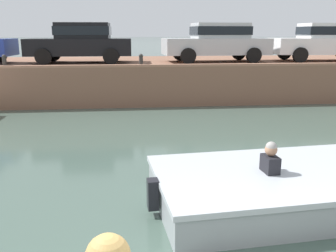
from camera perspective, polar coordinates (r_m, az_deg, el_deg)
ground_plane at (r=8.02m, az=3.02°, el=-5.04°), size 400.00×400.00×0.00m
far_quay_wall at (r=16.33m, az=-1.67°, el=7.42°), size 60.00×6.00×1.44m
far_wall_coping at (r=13.40m, az=-0.76°, el=9.21°), size 60.00×0.24×0.08m
car_left_inner_black at (r=15.44m, az=-13.06°, el=12.51°), size 4.04×2.03×1.54m
car_centre_silver at (r=15.75m, az=7.50°, el=12.78°), size 4.32×2.11×1.54m
car_right_inner_white at (r=17.40m, az=22.86°, el=11.93°), size 4.35×2.10×1.54m
mooring_bollard_west at (r=14.11m, az=-23.67°, el=9.11°), size 0.15×0.15×0.45m
mooring_bollard_mid at (r=13.47m, az=-4.14°, el=10.06°), size 0.15×0.15×0.45m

